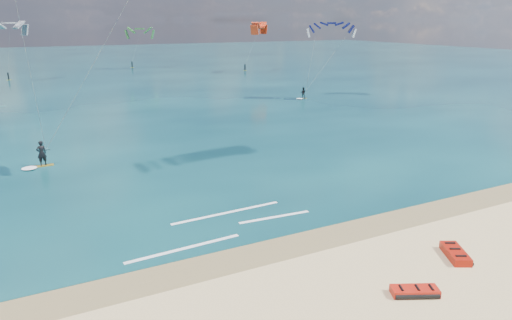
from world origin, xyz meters
The scene contains 9 objects.
ground centered at (0.00, 40.00, 0.00)m, with size 320.00×320.00×0.00m, color tan.
wet_sand_strip centered at (0.00, 3.00, 0.00)m, with size 320.00×2.40×0.01m, color olive.
sea centered at (0.00, 104.00, 0.02)m, with size 320.00×200.00×0.04m, color #092B36.
packed_kite_mid centered at (5.51, -3.03, 0.00)m, with size 2.12×1.02×0.37m, color red, non-canonical shape.
packed_kite_right centered at (9.57, -1.57, 0.00)m, with size 2.19×1.20×0.44m, color #A81407, non-canonical shape.
kitesurfer_main centered at (-5.59, 18.98, 9.27)m, with size 12.09×9.11×18.13m.
kitesurfer_far centered at (29.46, 39.77, 6.56)m, with size 8.76×5.04×11.87m.
shoreline_foam centered at (1.11, 6.56, 0.04)m, with size 11.01×3.63×0.01m.
distant_kites centered at (-5.99, 82.51, 5.26)m, with size 85.37×33.10×11.41m.
Camera 1 is at (-7.70, -14.77, 10.89)m, focal length 32.00 mm.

